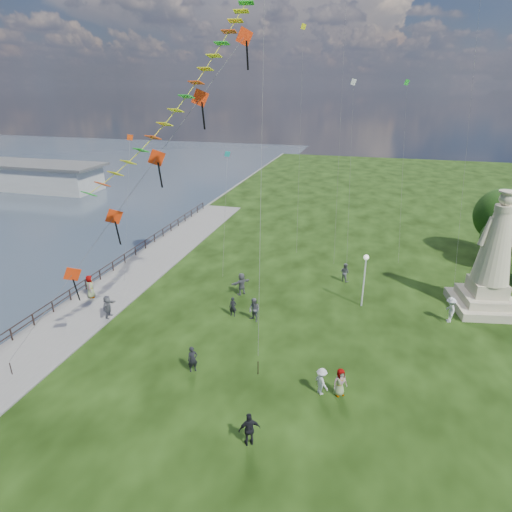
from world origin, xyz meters
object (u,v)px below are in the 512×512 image
(person_2, at_px, (321,381))
(person_5, at_px, (108,308))
(person_1, at_px, (254,310))
(pier_pavilion, at_px, (20,175))
(person_0, at_px, (193,359))
(person_6, at_px, (233,307))
(person_3, at_px, (250,429))
(person_4, at_px, (340,382))
(person_10, at_px, (90,288))
(person_8, at_px, (450,310))
(person_7, at_px, (345,272))
(person_11, at_px, (241,284))
(statue, at_px, (492,267))
(lamppost, at_px, (365,269))

(person_2, distance_m, person_5, 16.69)
(person_1, height_order, person_5, person_1)
(pier_pavilion, relative_size, person_0, 18.19)
(person_6, bearing_deg, pier_pavilion, 144.62)
(person_3, bearing_deg, pier_pavilion, -68.09)
(pier_pavilion, xyz_separation_m, person_1, (50.61, -33.08, -0.94))
(person_4, height_order, person_10, person_10)
(person_3, height_order, person_8, person_8)
(person_1, xyz_separation_m, person_3, (2.89, -11.18, 0.00))
(person_7, height_order, person_11, person_11)
(person_6, bearing_deg, person_4, -40.18)
(person_0, height_order, person_8, person_8)
(person_1, distance_m, person_10, 13.61)
(person_4, distance_m, person_10, 21.31)
(pier_pavilion, relative_size, person_4, 18.02)
(person_3, xyz_separation_m, person_4, (3.82, 4.72, -0.07))
(person_3, relative_size, person_7, 1.07)
(statue, relative_size, person_8, 4.77)
(person_8, relative_size, person_10, 1.02)
(person_0, xyz_separation_m, person_11, (-0.20, 10.51, 0.11))
(statue, relative_size, lamppost, 2.15)
(person_8, bearing_deg, person_7, -130.72)
(pier_pavilion, distance_m, person_0, 62.82)
(pier_pavilion, relative_size, person_2, 18.54)
(pier_pavilion, height_order, person_0, pier_pavilion)
(pier_pavilion, xyz_separation_m, person_11, (48.45, -29.22, -0.90))
(person_0, xyz_separation_m, person_2, (7.67, 0.01, -0.02))
(person_1, relative_size, person_5, 1.05)
(lamppost, height_order, person_8, lamppost)
(person_11, bearing_deg, statue, 137.69)
(person_11, bearing_deg, person_2, 76.58)
(person_8, bearing_deg, lamppost, -105.47)
(person_1, bearing_deg, statue, 51.45)
(pier_pavilion, relative_size, person_8, 15.53)
(person_1, bearing_deg, person_6, -159.30)
(statue, bearing_deg, person_7, 158.47)
(statue, bearing_deg, person_3, -137.49)
(lamppost, height_order, person_6, lamppost)
(person_11, bearing_deg, person_0, 40.84)
(pier_pavilion, xyz_separation_m, person_7, (56.39, -24.41, -1.00))
(person_1, bearing_deg, person_8, 45.01)
(person_6, bearing_deg, person_5, -164.12)
(person_6, bearing_deg, person_3, -69.60)
(person_3, distance_m, person_4, 6.07)
(person_3, height_order, person_11, person_11)
(person_1, distance_m, person_2, 8.75)
(statue, height_order, person_1, statue)
(person_0, height_order, person_11, person_11)
(person_0, bearing_deg, lamppost, 11.62)
(person_10, bearing_deg, lamppost, -105.15)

